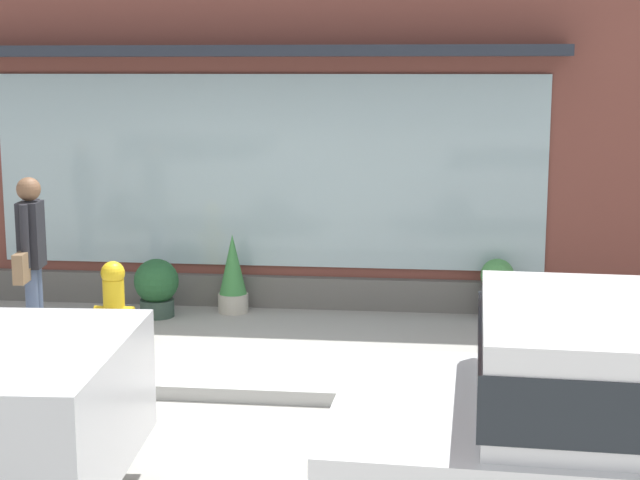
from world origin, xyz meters
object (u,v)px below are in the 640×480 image
object	(u,v)px
pedestrian_with_handbag	(31,252)
potted_plant_window_right	(233,275)
potted_plant_window_center	(157,286)
fire_hydrant	(114,308)
potted_plant_doorstep	(497,288)

from	to	relation	value
pedestrian_with_handbag	potted_plant_window_right	xyz separation A→B (m)	(1.58, 1.78, -0.57)
potted_plant_window_right	pedestrian_with_handbag	bearing A→B (deg)	-131.53
potted_plant_window_center	fire_hydrant	bearing A→B (deg)	-89.73
potted_plant_doorstep	pedestrian_with_handbag	bearing A→B (deg)	-157.59
fire_hydrant	potted_plant_window_center	size ratio (longest dim) A/B	1.41
pedestrian_with_handbag	potted_plant_window_right	size ratio (longest dim) A/B	1.91
potted_plant_doorstep	potted_plant_window_center	xyz separation A→B (m)	(-3.75, -0.37, 0.00)
potted_plant_doorstep	potted_plant_window_right	size ratio (longest dim) A/B	0.74
potted_plant_window_right	potted_plant_window_center	bearing A→B (deg)	-160.23
potted_plant_doorstep	potted_plant_window_right	distance (m)	2.95
potted_plant_doorstep	potted_plant_window_right	bearing A→B (deg)	-178.40
pedestrian_with_handbag	potted_plant_window_right	world-z (taller)	pedestrian_with_handbag
fire_hydrant	potted_plant_window_right	world-z (taller)	fire_hydrant
pedestrian_with_handbag	potted_plant_window_center	xyz separation A→B (m)	(0.78, 1.49, -0.65)
potted_plant_window_center	potted_plant_window_right	distance (m)	0.86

